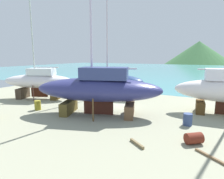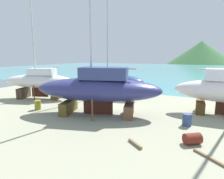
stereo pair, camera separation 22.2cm
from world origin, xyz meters
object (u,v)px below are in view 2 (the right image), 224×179
at_px(barrel_tipped_center, 38,105).
at_px(sailboat_mid_port, 111,80).
at_px(barrel_rust_near, 192,139).
at_px(barrel_rust_far, 187,120).
at_px(sailboat_small_center, 98,88).
at_px(sailboat_large_starboard, 40,81).
at_px(worker, 77,85).

bearing_deg(barrel_tipped_center, sailboat_mid_port, 70.26).
bearing_deg(barrel_rust_near, barrel_tipped_center, 176.47).
distance_m(barrel_rust_far, barrel_tipped_center, 13.12).
xyz_separation_m(sailboat_small_center, barrel_rust_far, (7.12, 0.70, -1.84)).
distance_m(sailboat_large_starboard, barrel_rust_near, 17.89).
relative_size(barrel_rust_far, barrel_rust_near, 0.94).
bearing_deg(sailboat_small_center, barrel_rust_far, 167.10).
xyz_separation_m(sailboat_mid_port, worker, (-5.81, 0.64, -1.18)).
relative_size(sailboat_mid_port, sailboat_large_starboard, 0.92).
xyz_separation_m(worker, barrel_rust_far, (15.63, -7.18, -0.45)).
bearing_deg(sailboat_small_center, barrel_tipped_center, -4.42).
height_order(sailboat_small_center, barrel_rust_far, sailboat_small_center).
distance_m(worker, barrel_rust_far, 17.21).
height_order(sailboat_mid_port, barrel_tipped_center, sailboat_mid_port).
height_order(sailboat_large_starboard, barrel_tipped_center, sailboat_large_starboard).
height_order(sailboat_small_center, barrel_rust_near, sailboat_small_center).
bearing_deg(sailboat_large_starboard, sailboat_mid_port, -163.78).
xyz_separation_m(barrel_rust_far, barrel_rust_near, (0.65, -3.00, -0.12)).
bearing_deg(barrel_rust_far, barrel_tipped_center, -170.52).
height_order(sailboat_mid_port, worker, sailboat_mid_port).
bearing_deg(sailboat_mid_port, barrel_rust_near, 142.07).
bearing_deg(barrel_rust_near, worker, 147.99).
bearing_deg(barrel_tipped_center, barrel_rust_near, -3.53).
height_order(sailboat_small_center, worker, sailboat_small_center).
relative_size(sailboat_mid_port, barrel_rust_far, 14.19).
distance_m(sailboat_small_center, barrel_tipped_center, 6.28).
height_order(barrel_rust_far, barrel_tipped_center, barrel_tipped_center).
xyz_separation_m(sailboat_small_center, barrel_rust_near, (7.77, -2.30, -1.95)).
height_order(sailboat_small_center, sailboat_large_starboard, sailboat_small_center).
distance_m(sailboat_large_starboard, barrel_tipped_center, 5.36).
bearing_deg(barrel_rust_far, barrel_rust_near, -77.71).
bearing_deg(sailboat_mid_port, barrel_rust_far, 150.72).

